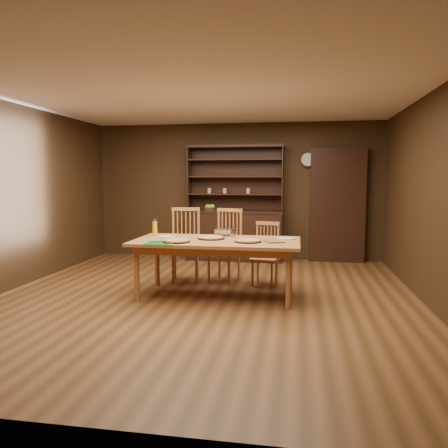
% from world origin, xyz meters
% --- Properties ---
extents(floor, '(6.00, 6.00, 0.00)m').
position_xyz_m(floor, '(0.00, 0.00, 0.00)').
color(floor, brown).
rests_on(floor, ground).
extents(room_shell, '(6.00, 6.00, 6.00)m').
position_xyz_m(room_shell, '(0.00, 0.00, 1.58)').
color(room_shell, silver).
rests_on(room_shell, floor).
extents(china_hutch, '(1.84, 0.52, 2.17)m').
position_xyz_m(china_hutch, '(-0.00, 2.75, 0.60)').
color(china_hutch, black).
rests_on(china_hutch, floor).
extents(doorway, '(1.00, 0.18, 2.10)m').
position_xyz_m(doorway, '(1.90, 2.90, 1.05)').
color(doorway, black).
rests_on(doorway, floor).
extents(wall_clock, '(0.30, 0.05, 0.30)m').
position_xyz_m(wall_clock, '(1.35, 2.96, 1.90)').
color(wall_clock, black).
rests_on(wall_clock, room_shell).
extents(dining_table, '(2.15, 1.08, 0.75)m').
position_xyz_m(dining_table, '(0.14, 0.14, 0.68)').
color(dining_table, '#BB7140').
rests_on(dining_table, floor).
extents(chair_left, '(0.53, 0.51, 1.11)m').
position_xyz_m(chair_left, '(-0.50, 0.98, 0.59)').
color(chair_left, '#C28642').
rests_on(chair_left, floor).
extents(chair_center, '(0.56, 0.55, 1.09)m').
position_xyz_m(chair_center, '(0.12, 1.05, 0.58)').
color(chair_center, '#C28642').
rests_on(chair_center, floor).
extents(chair_right, '(0.44, 0.42, 0.92)m').
position_xyz_m(chair_right, '(0.73, 0.92, 0.48)').
color(chair_right, '#C28642').
rests_on(chair_right, floor).
extents(pizza_left, '(0.35, 0.35, 0.04)m').
position_xyz_m(pizza_left, '(-0.32, -0.14, 0.77)').
color(pizza_left, black).
rests_on(pizza_left, dining_table).
extents(pizza_right, '(0.34, 0.34, 0.04)m').
position_xyz_m(pizza_right, '(0.56, 0.02, 0.77)').
color(pizza_right, black).
rests_on(pizza_right, dining_table).
extents(pizza_center, '(0.37, 0.37, 0.04)m').
position_xyz_m(pizza_center, '(0.05, 0.22, 0.77)').
color(pizza_center, black).
rests_on(pizza_center, dining_table).
extents(cooling_rack, '(0.41, 0.41, 0.02)m').
position_xyz_m(cooling_rack, '(-0.49, -0.30, 0.76)').
color(cooling_rack, '#0B9334').
rests_on(cooling_rack, dining_table).
extents(plate_left, '(0.27, 0.27, 0.02)m').
position_xyz_m(plate_left, '(-0.59, 0.28, 0.76)').
color(plate_left, white).
rests_on(plate_left, dining_table).
extents(plate_right, '(0.26, 0.26, 0.02)m').
position_xyz_m(plate_right, '(1.03, 0.36, 0.76)').
color(plate_right, white).
rests_on(plate_right, dining_table).
extents(foil_dish, '(0.30, 0.25, 0.10)m').
position_xyz_m(foil_dish, '(0.19, 0.53, 0.80)').
color(foil_dish, silver).
rests_on(foil_dish, dining_table).
extents(juice_bottle, '(0.06, 0.06, 0.24)m').
position_xyz_m(juice_bottle, '(-0.78, 0.38, 0.86)').
color(juice_bottle, '#FF9D0D').
rests_on(juice_bottle, dining_table).
extents(pot_holder_a, '(0.29, 0.29, 0.02)m').
position_xyz_m(pot_holder_a, '(0.89, 0.07, 0.76)').
color(pot_holder_a, '#A41221').
rests_on(pot_holder_a, dining_table).
extents(pot_holder_b, '(0.19, 0.19, 0.01)m').
position_xyz_m(pot_holder_b, '(0.85, 0.18, 0.76)').
color(pot_holder_b, '#A41221').
rests_on(pot_holder_b, dining_table).
extents(fruit_bowl, '(0.27, 0.27, 0.12)m').
position_xyz_m(fruit_bowl, '(-0.46, 2.69, 0.98)').
color(fruit_bowl, black).
rests_on(fruit_bowl, china_hutch).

